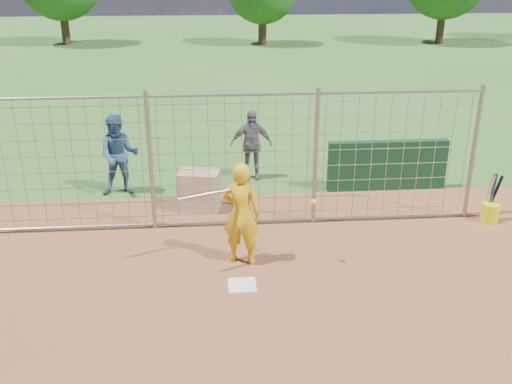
{
  "coord_description": "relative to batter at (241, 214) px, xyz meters",
  "views": [
    {
      "loc": [
        -0.43,
        -7.81,
        4.61
      ],
      "look_at": [
        0.3,
        0.8,
        1.15
      ],
      "focal_mm": 40.0,
      "sensor_mm": 36.0,
      "label": 1
    }
  ],
  "objects": [
    {
      "name": "backstop_fence",
      "position": [
        -0.04,
        1.42,
        0.39
      ],
      "size": [
        9.08,
        0.08,
        2.6
      ],
      "color": "gray",
      "rests_on": "ground"
    },
    {
      "name": "ground",
      "position": [
        -0.04,
        -0.58,
        -0.87
      ],
      "size": [
        100.0,
        100.0,
        0.0
      ],
      "primitive_type": "plane",
      "color": "#2D591E",
      "rests_on": "ground"
    },
    {
      "name": "home_plate",
      "position": [
        -0.04,
        -0.78,
        -0.86
      ],
      "size": [
        0.43,
        0.43,
        0.02
      ],
      "primitive_type": "cube",
      "color": "silver",
      "rests_on": "ground"
    },
    {
      "name": "batter",
      "position": [
        0.0,
        0.0,
        0.0
      ],
      "size": [
        0.73,
        0.59,
        1.74
      ],
      "primitive_type": "imported",
      "rotation": [
        0.0,
        0.0,
        2.82
      ],
      "color": "gold",
      "rests_on": "ground"
    },
    {
      "name": "dugout_wall",
      "position": [
        3.36,
        3.02,
        -0.32
      ],
      "size": [
        2.6,
        0.2,
        1.1
      ],
      "primitive_type": "cube",
      "color": "#11381E",
      "rests_on": "ground"
    },
    {
      "name": "bucket_with_bats",
      "position": [
        4.84,
        1.18,
        -0.62
      ],
      "size": [
        0.34,
        0.38,
        0.98
      ],
      "color": "yellow",
      "rests_on": "ground"
    },
    {
      "name": "bystander_a",
      "position": [
        -2.38,
        3.22,
        0.0
      ],
      "size": [
        0.87,
        0.68,
        1.74
      ],
      "primitive_type": "imported",
      "rotation": [
        0.0,
        0.0,
        0.03
      ],
      "color": "navy",
      "rests_on": "ground"
    },
    {
      "name": "equipment_bin",
      "position": [
        -0.71,
        2.26,
        -0.47
      ],
      "size": [
        0.88,
        0.68,
        0.8
      ],
      "primitive_type": "cube",
      "rotation": [
        0.0,
        0.0,
        -0.17
      ],
      "color": "tan",
      "rests_on": "ground"
    },
    {
      "name": "bystander_b",
      "position": [
        0.46,
        3.97,
        -0.06
      ],
      "size": [
        0.95,
        0.41,
        1.62
      ],
      "primitive_type": "imported",
      "rotation": [
        0.0,
        0.0,
        0.02
      ],
      "color": "#58585D",
      "rests_on": "ground"
    },
    {
      "name": "equipment_in_play",
      "position": [
        -0.17,
        -0.23,
        0.4
      ],
      "size": [
        2.18,
        0.39,
        0.28
      ],
      "color": "silver",
      "rests_on": "ground"
    }
  ]
}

